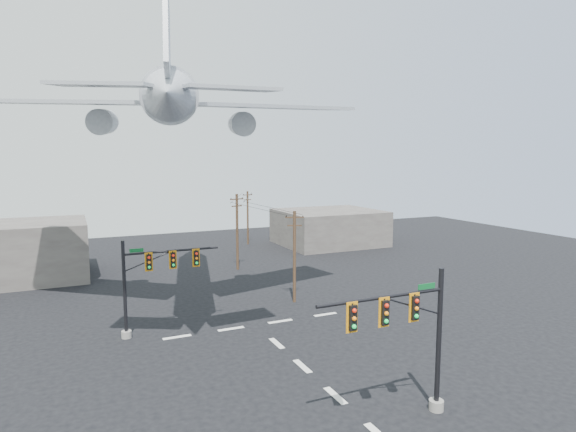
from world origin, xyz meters
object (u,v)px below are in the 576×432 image
utility_pole_b (237,230)px  airliner (174,102)px  signal_mast_near (412,337)px  utility_pole_c (248,217)px  signal_mast_far (150,281)px  utility_pole_a (294,255)px

utility_pole_b → airliner: (-9.05, -11.59, 12.60)m
signal_mast_near → utility_pole_c: size_ratio=0.94×
signal_mast_far → utility_pole_a: bearing=12.5°
utility_pole_b → utility_pole_c: bearing=49.7°
signal_mast_near → signal_mast_far: 19.37m
utility_pole_c → signal_mast_far: bearing=-136.1°
signal_mast_near → utility_pole_a: 19.80m
utility_pole_c → utility_pole_b: bearing=-129.3°
airliner → signal_mast_far: bearing=161.9°
signal_mast_far → airliner: 14.48m
signal_mast_far → airliner: (3.09, 5.21, 13.15)m
utility_pole_a → utility_pole_c: (5.92, 28.65, -0.13)m
signal_mast_near → signal_mast_far: size_ratio=1.03×
signal_mast_far → utility_pole_b: bearing=54.2°
signal_mast_near → signal_mast_far: (-9.72, 16.76, -0.19)m
signal_mast_near → utility_pole_a: bearing=81.3°
utility_pole_b → signal_mast_near: bearing=-110.6°
utility_pole_c → airliner: airliner is taller
utility_pole_a → utility_pole_c: bearing=100.3°
utility_pole_b → signal_mast_far: bearing=-142.3°
utility_pole_a → utility_pole_c: size_ratio=1.03×
signal_mast_far → utility_pole_c: (18.63, 31.47, 0.13)m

